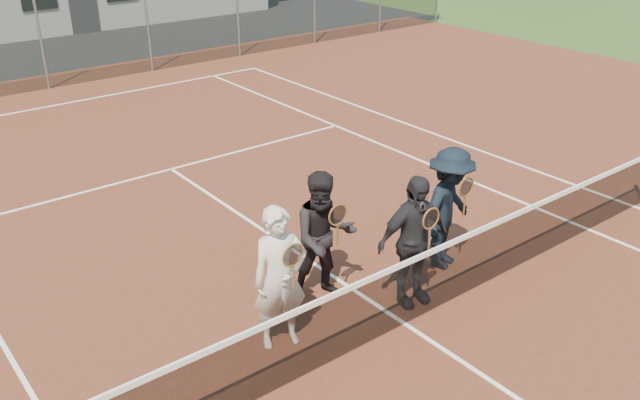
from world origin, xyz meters
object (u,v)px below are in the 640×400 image
object	(u,v)px
player_d	(449,209)
player_a	(280,278)
player_c	(413,241)
tennis_net	(407,289)
player_b	(324,237)

from	to	relation	value
player_d	player_a	bearing A→B (deg)	-179.26
player_c	player_d	world-z (taller)	same
player_c	player_d	size ratio (longest dim) A/B	1.00
tennis_net	player_b	size ratio (longest dim) A/B	6.49
player_a	player_d	bearing A→B (deg)	0.74
tennis_net	player_d	world-z (taller)	player_d
player_a	player_d	world-z (taller)	same
player_a	player_c	xyz separation A→B (m)	(1.85, -0.32, -0.00)
tennis_net	player_b	distance (m)	1.26
player_b	player_d	bearing A→B (deg)	-12.58
player_b	tennis_net	bearing A→B (deg)	-70.28
player_a	player_d	distance (m)	2.92
player_b	player_d	distance (m)	1.95
player_b	player_c	size ratio (longest dim) A/B	1.00
player_c	player_a	bearing A→B (deg)	170.20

